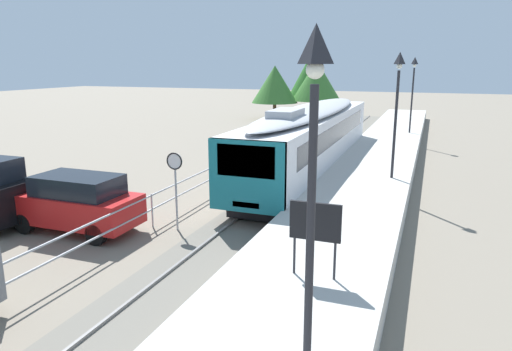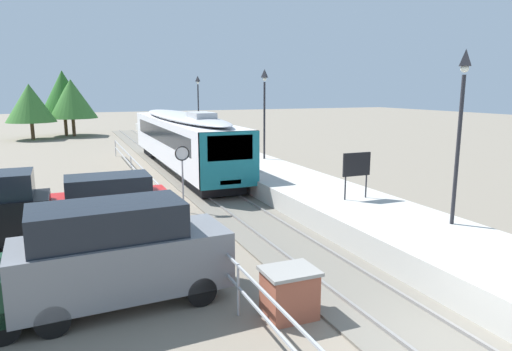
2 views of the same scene
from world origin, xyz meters
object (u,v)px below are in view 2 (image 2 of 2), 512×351
(platform_lamp_far_end, at_px, (198,94))
(commuter_train, at_px, (182,137))
(brick_utility_cabinet, at_px, (289,293))
(speed_limit_sign, at_px, (182,162))
(platform_lamp_mid_platform, at_px, (264,97))
(platform_lamp_near_end, at_px, (462,105))
(parked_van_grey, at_px, (120,253))
(parked_suv_red, at_px, (105,203))
(platform_notice_board, at_px, (357,166))

(platform_lamp_far_end, bearing_deg, commuter_train, -110.17)
(brick_utility_cabinet, bearing_deg, platform_lamp_far_end, 78.03)
(platform_lamp_far_end, relative_size, speed_limit_sign, 1.91)
(platform_lamp_mid_platform, relative_size, platform_lamp_far_end, 1.00)
(brick_utility_cabinet, bearing_deg, platform_lamp_near_end, 15.25)
(platform_lamp_far_end, height_order, speed_limit_sign, platform_lamp_far_end)
(commuter_train, height_order, platform_lamp_far_end, platform_lamp_far_end)
(parked_van_grey, bearing_deg, speed_limit_sign, 66.09)
(platform_lamp_near_end, bearing_deg, commuter_train, 104.03)
(platform_lamp_near_end, relative_size, parked_van_grey, 1.07)
(platform_lamp_mid_platform, bearing_deg, speed_limit_sign, -133.95)
(platform_lamp_near_end, distance_m, parked_suv_red, 12.34)
(platform_lamp_near_end, height_order, platform_lamp_mid_platform, same)
(speed_limit_sign, relative_size, parked_van_grey, 0.56)
(platform_lamp_near_end, xyz_separation_m, parked_van_grey, (-10.06, 0.25, -3.33))
(platform_lamp_mid_platform, height_order, parked_suv_red, platform_lamp_mid_platform)
(platform_lamp_near_end, relative_size, platform_notice_board, 2.97)
(platform_lamp_mid_platform, bearing_deg, parked_suv_red, -139.96)
(platform_lamp_near_end, distance_m, platform_lamp_far_end, 29.49)
(platform_lamp_mid_platform, relative_size, speed_limit_sign, 1.91)
(speed_limit_sign, distance_m, parked_suv_red, 3.64)
(platform_notice_board, relative_size, speed_limit_sign, 0.64)
(platform_lamp_mid_platform, bearing_deg, platform_lamp_near_end, -90.00)
(commuter_train, bearing_deg, platform_lamp_mid_platform, -32.62)
(parked_van_grey, bearing_deg, platform_lamp_far_end, 71.01)
(platform_lamp_far_end, xyz_separation_m, platform_notice_board, (-0.86, -25.51, -2.44))
(platform_notice_board, xyz_separation_m, parked_suv_red, (-9.08, 2.42, -1.13))
(platform_lamp_near_end, height_order, platform_notice_board, platform_lamp_near_end)
(commuter_train, bearing_deg, platform_lamp_near_end, -75.97)
(platform_notice_board, bearing_deg, platform_lamp_mid_platform, 85.45)
(platform_lamp_far_end, bearing_deg, speed_limit_sign, -107.22)
(commuter_train, distance_m, parked_van_grey, 18.23)
(platform_lamp_mid_platform, xyz_separation_m, parked_suv_red, (-9.93, -8.35, -3.56))
(platform_lamp_mid_platform, xyz_separation_m, brick_utility_cabinet, (-6.63, -16.56, -4.05))
(commuter_train, xyz_separation_m, parked_suv_red, (-5.55, -11.15, -1.08))
(platform_notice_board, xyz_separation_m, speed_limit_sign, (-5.88, 3.78, -0.06))
(platform_lamp_mid_platform, xyz_separation_m, speed_limit_sign, (-6.73, -6.99, -2.50))
(platform_lamp_near_end, bearing_deg, platform_notice_board, 102.14)
(parked_van_grey, height_order, parked_suv_red, parked_van_grey)
(platform_lamp_far_end, relative_size, platform_notice_board, 2.97)
(speed_limit_sign, bearing_deg, platform_lamp_far_end, 72.78)
(platform_lamp_far_end, bearing_deg, platform_lamp_mid_platform, -90.00)
(platform_lamp_far_end, distance_m, platform_notice_board, 25.64)
(platform_lamp_near_end, xyz_separation_m, platform_lamp_mid_platform, (0.00, 14.75, 0.00))
(platform_lamp_near_end, height_order, parked_suv_red, platform_lamp_near_end)
(commuter_train, height_order, brick_utility_cabinet, commuter_train)
(platform_notice_board, height_order, parked_van_grey, platform_notice_board)
(platform_lamp_mid_platform, distance_m, speed_limit_sign, 10.02)
(platform_lamp_near_end, relative_size, platform_lamp_mid_platform, 1.00)
(platform_notice_board, bearing_deg, platform_lamp_near_end, -77.86)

